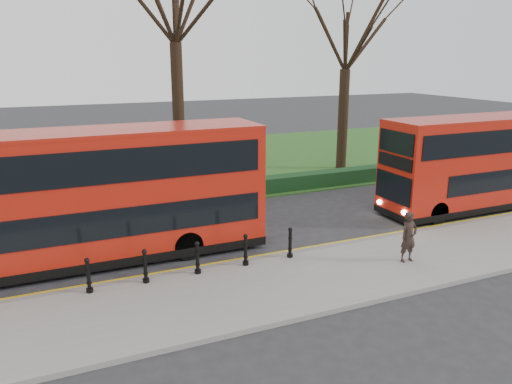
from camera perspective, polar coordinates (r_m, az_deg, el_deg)
name	(u,v)px	position (r m, az deg, el deg)	size (l,w,h in m)	color
ground	(203,259)	(17.23, -6.06, -7.61)	(120.00, 120.00, 0.00)	#28282B
pavement	(235,294)	(14.62, -2.40, -11.58)	(60.00, 4.00, 0.15)	gray
kerb	(213,268)	(16.32, -4.98, -8.64)	(60.00, 0.25, 0.16)	slate
grass_verge	(127,169)	(31.25, -14.51, 2.52)	(60.00, 18.00, 0.06)	#23501A
hedge	(157,197)	(23.33, -11.20, -0.62)	(60.00, 0.90, 0.80)	black
yellow_line_outer	(210,266)	(16.61, -5.32, -8.47)	(60.00, 0.10, 0.01)	yellow
yellow_line_inner	(208,264)	(16.78, -5.54, -8.21)	(60.00, 0.10, 0.01)	yellow
tree_right	(347,35)	(30.22, 10.33, 17.26)	(6.90, 6.90, 10.78)	black
bollard_row	(197,258)	(15.62, -6.71, -7.52)	(6.59, 0.15, 1.00)	black
bus_lead	(97,197)	(17.11, -17.75, -0.56)	(11.08, 2.54, 4.41)	#B21B0E
bus_rear	(488,162)	(24.66, 24.95, 3.11)	(10.39, 2.39, 4.13)	#B21B0E
pedestrian	(409,237)	(17.03, 17.05, -4.94)	(0.61, 0.40, 1.68)	#2D201C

